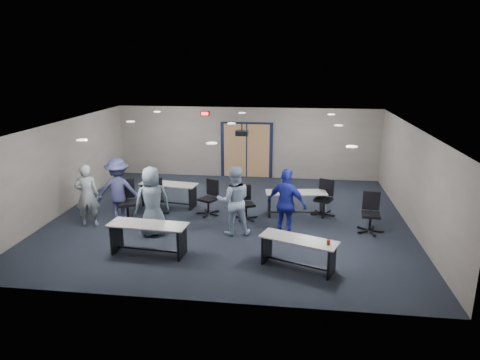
# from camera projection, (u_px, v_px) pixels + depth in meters

# --- Properties ---
(floor) EXTENTS (10.00, 10.00, 0.00)m
(floor) POSITION_uv_depth(u_px,v_px,m) (229.00, 217.00, 12.45)
(floor) COLOR black
(floor) RESTS_ON ground
(back_wall) EXTENTS (10.00, 0.04, 2.70)m
(back_wall) POSITION_uv_depth(u_px,v_px,m) (247.00, 143.00, 16.38)
(back_wall) COLOR slate
(back_wall) RESTS_ON floor
(front_wall) EXTENTS (10.00, 0.04, 2.70)m
(front_wall) POSITION_uv_depth(u_px,v_px,m) (192.00, 235.00, 7.79)
(front_wall) COLOR slate
(front_wall) RESTS_ON floor
(left_wall) EXTENTS (0.04, 9.00, 2.70)m
(left_wall) POSITION_uv_depth(u_px,v_px,m) (63.00, 167.00, 12.69)
(left_wall) COLOR slate
(left_wall) RESTS_ON floor
(right_wall) EXTENTS (0.04, 9.00, 2.70)m
(right_wall) POSITION_uv_depth(u_px,v_px,m) (413.00, 179.00, 11.48)
(right_wall) COLOR slate
(right_wall) RESTS_ON floor
(ceiling) EXTENTS (10.00, 9.00, 0.04)m
(ceiling) POSITION_uv_depth(u_px,v_px,m) (229.00, 125.00, 11.72)
(ceiling) COLOR white
(ceiling) RESTS_ON back_wall
(double_door) EXTENTS (2.00, 0.07, 2.20)m
(double_door) POSITION_uv_depth(u_px,v_px,m) (247.00, 151.00, 16.42)
(double_door) COLOR black
(double_door) RESTS_ON back_wall
(exit_sign) EXTENTS (0.32, 0.07, 0.18)m
(exit_sign) POSITION_uv_depth(u_px,v_px,m) (205.00, 114.00, 16.22)
(exit_sign) COLOR black
(exit_sign) RESTS_ON back_wall
(ceiling_projector) EXTENTS (0.35, 0.32, 0.37)m
(ceiling_projector) POSITION_uv_depth(u_px,v_px,m) (242.00, 133.00, 12.23)
(ceiling_projector) COLOR black
(ceiling_projector) RESTS_ON ceiling
(ceiling_can_lights) EXTENTS (6.24, 5.74, 0.02)m
(ceiling_can_lights) POSITION_uv_depth(u_px,v_px,m) (230.00, 125.00, 11.96)
(ceiling_can_lights) COLOR white
(ceiling_can_lights) RESTS_ON ceiling
(table_front_left) EXTENTS (1.89, 0.75, 0.75)m
(table_front_left) POSITION_uv_depth(u_px,v_px,m) (148.00, 233.00, 10.00)
(table_front_left) COLOR #A6A39D
(table_front_left) RESTS_ON floor
(table_front_right) EXTENTS (1.78, 1.13, 0.80)m
(table_front_right) POSITION_uv_depth(u_px,v_px,m) (299.00, 248.00, 9.32)
(table_front_right) COLOR #A6A39D
(table_front_right) RESTS_ON floor
(table_back_left) EXTENTS (1.84, 0.83, 0.99)m
(table_back_left) POSITION_uv_depth(u_px,v_px,m) (169.00, 190.00, 13.32)
(table_back_left) COLOR #A6A39D
(table_back_left) RESTS_ON floor
(table_back_right) EXTENTS (1.82, 0.81, 0.71)m
(table_back_right) POSITION_uv_depth(u_px,v_px,m) (296.00, 199.00, 12.50)
(table_back_right) COLOR #A6A39D
(table_back_right) RESTS_ON floor
(chair_back_a) EXTENTS (0.85, 0.85, 1.07)m
(chair_back_a) POSITION_uv_depth(u_px,v_px,m) (156.00, 198.00, 12.50)
(chair_back_a) COLOR black
(chair_back_a) RESTS_ON floor
(chair_back_b) EXTENTS (0.88, 0.88, 1.03)m
(chair_back_b) POSITION_uv_depth(u_px,v_px,m) (208.00, 198.00, 12.55)
(chair_back_b) COLOR black
(chair_back_b) RESTS_ON floor
(chair_back_c) EXTENTS (0.80, 0.80, 0.96)m
(chair_back_c) POSITION_uv_depth(u_px,v_px,m) (246.00, 203.00, 12.19)
(chair_back_c) COLOR black
(chair_back_c) RESTS_ON floor
(chair_back_d) EXTENTS (0.86, 0.86, 1.04)m
(chair_back_d) POSITION_uv_depth(u_px,v_px,m) (323.00, 198.00, 12.50)
(chair_back_d) COLOR black
(chair_back_d) RESTS_ON floor
(chair_loose_left) EXTENTS (0.99, 0.99, 1.18)m
(chair_loose_left) POSITION_uv_depth(u_px,v_px,m) (127.00, 202.00, 11.99)
(chair_loose_left) COLOR black
(chair_loose_left) RESTS_ON floor
(chair_loose_right) EXTENTS (0.72, 0.72, 1.06)m
(chair_loose_right) POSITION_uv_depth(u_px,v_px,m) (371.00, 213.00, 11.25)
(chair_loose_right) COLOR black
(chair_loose_right) RESTS_ON floor
(person_gray) EXTENTS (0.72, 0.56, 1.74)m
(person_gray) POSITION_uv_depth(u_px,v_px,m) (87.00, 196.00, 11.61)
(person_gray) COLOR #919B9F
(person_gray) RESTS_ON floor
(person_plaid) EXTENTS (1.06, 0.93, 1.83)m
(person_plaid) POSITION_uv_depth(u_px,v_px,m) (152.00, 201.00, 10.99)
(person_plaid) COLOR slate
(person_plaid) RESTS_ON floor
(person_lightblue) EXTENTS (1.02, 0.87, 1.83)m
(person_lightblue) POSITION_uv_depth(u_px,v_px,m) (234.00, 201.00, 11.04)
(person_lightblue) COLOR #A6BCDC
(person_lightblue) RESTS_ON floor
(person_navy) EXTENTS (1.16, 0.87, 1.83)m
(person_navy) POSITION_uv_depth(u_px,v_px,m) (286.00, 204.00, 10.79)
(person_navy) COLOR #1B2296
(person_navy) RESTS_ON floor
(person_back) EXTENTS (1.30, 0.91, 1.83)m
(person_back) POSITION_uv_depth(u_px,v_px,m) (118.00, 190.00, 11.91)
(person_back) COLOR navy
(person_back) RESTS_ON floor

